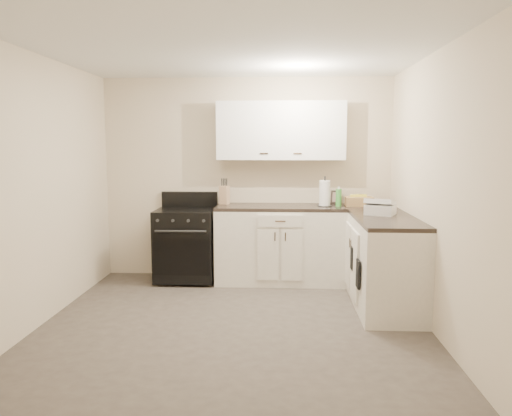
{
  "coord_description": "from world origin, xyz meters",
  "views": [
    {
      "loc": [
        0.43,
        -4.49,
        1.67
      ],
      "look_at": [
        0.16,
        0.85,
        0.99
      ],
      "focal_mm": 35.0,
      "sensor_mm": 36.0,
      "label": 1
    }
  ],
  "objects_px": {
    "stove": "(186,244)",
    "paper_towel": "(325,193)",
    "knife_block": "(224,195)",
    "countertop_grill": "(380,210)",
    "wicker_basket": "(359,201)"
  },
  "relations": [
    {
      "from": "stove",
      "to": "wicker_basket",
      "type": "height_order",
      "value": "wicker_basket"
    },
    {
      "from": "knife_block",
      "to": "paper_towel",
      "type": "bearing_deg",
      "value": 12.45
    },
    {
      "from": "wicker_basket",
      "to": "stove",
      "type": "bearing_deg",
      "value": -178.5
    },
    {
      "from": "stove",
      "to": "wicker_basket",
      "type": "distance_m",
      "value": 2.17
    },
    {
      "from": "paper_towel",
      "to": "countertop_grill",
      "type": "xyz_separation_m",
      "value": [
        0.53,
        -0.69,
        -0.1
      ]
    },
    {
      "from": "knife_block",
      "to": "countertop_grill",
      "type": "height_order",
      "value": "knife_block"
    },
    {
      "from": "countertop_grill",
      "to": "stove",
      "type": "bearing_deg",
      "value": -173.41
    },
    {
      "from": "stove",
      "to": "paper_towel",
      "type": "height_order",
      "value": "paper_towel"
    },
    {
      "from": "knife_block",
      "to": "paper_towel",
      "type": "height_order",
      "value": "paper_towel"
    },
    {
      "from": "knife_block",
      "to": "paper_towel",
      "type": "xyz_separation_m",
      "value": [
        1.22,
        -0.15,
        0.04
      ]
    },
    {
      "from": "knife_block",
      "to": "countertop_grill",
      "type": "bearing_deg",
      "value": -6.21
    },
    {
      "from": "knife_block",
      "to": "paper_towel",
      "type": "distance_m",
      "value": 1.23
    },
    {
      "from": "knife_block",
      "to": "wicker_basket",
      "type": "xyz_separation_m",
      "value": [
        1.64,
        -0.1,
        -0.06
      ]
    },
    {
      "from": "stove",
      "to": "paper_towel",
      "type": "relative_size",
      "value": 2.79
    },
    {
      "from": "stove",
      "to": "countertop_grill",
      "type": "bearing_deg",
      "value": -17.38
    }
  ]
}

